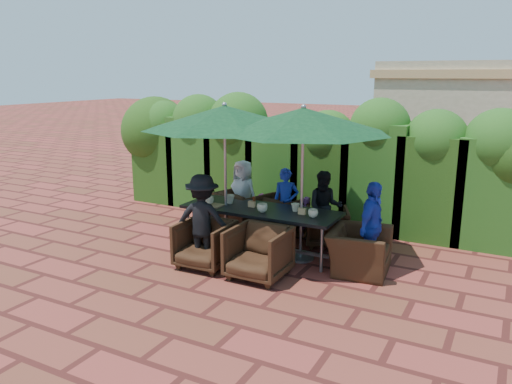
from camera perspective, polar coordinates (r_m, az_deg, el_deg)
The scene contains 32 objects.
ground at distance 8.36m, azimuth -0.89°, elevation -6.97°, with size 80.00×80.00×0.00m, color maroon.
dining_table at distance 8.21m, azimuth 0.52°, elevation -2.38°, with size 2.62×0.90×0.75m.
umbrella_left at distance 8.16m, azimuth -3.60°, elevation 8.49°, with size 2.69×2.69×2.46m.
umbrella_right at distance 7.64m, azimuth 5.43°, elevation 8.12°, with size 2.68×2.68×2.46m.
chair_far_left at distance 9.35m, azimuth -1.42°, elevation -1.97°, with size 0.84×0.79×0.86m, color black.
chair_far_mid at distance 9.23m, azimuth 2.87°, elevation -2.41°, with size 0.77×0.72×0.80m, color black.
chair_far_right at distance 8.71m, azimuth 8.12°, elevation -3.71°, with size 0.71×0.66×0.73m, color black.
chair_near_left at distance 7.71m, azimuth -5.87°, elevation -5.69°, with size 0.77×0.72×0.79m, color black.
chair_near_right at distance 7.26m, azimuth 0.28°, elevation -6.67°, with size 0.81×0.76×0.83m, color black.
chair_end_right at distance 7.64m, azimuth 11.72°, elevation -5.81°, with size 0.98×0.64×0.86m, color black.
adult_far_left at distance 9.52m, azimuth -1.49°, elevation -0.27°, with size 0.65×0.39×1.32m, color silver.
adult_far_mid at distance 8.99m, azimuth 3.42°, elevation -1.28°, with size 0.46×0.37×1.27m, color #2035AF.
adult_far_right at distance 8.78m, azimuth 7.87°, elevation -1.73°, with size 0.61×0.37×1.27m, color black.
adult_near_left at distance 7.73m, azimuth -6.11°, elevation -3.19°, with size 0.91×0.42×1.43m, color black.
adult_end_right at distance 7.61m, azimuth 13.08°, elevation -3.93°, with size 0.81×0.40×1.37m, color #2035AF.
child_left at distance 9.33m, azimuth 0.57°, elevation -2.40°, with size 0.27×0.22×0.74m, color #D14992.
child_right at distance 9.05m, azimuth 5.68°, elevation -2.91°, with size 0.27×0.22×0.76m, color #854495.
pedestrian_a at distance 11.54m, azimuth 16.31°, elevation 2.15°, with size 1.43×0.51×1.54m, color #248726.
pedestrian_b at distance 11.44m, azimuth 20.51°, elevation 2.05°, with size 0.79×0.49×1.66m, color #D14992.
pedestrian_c at distance 11.32m, azimuth 26.70°, elevation 1.76°, with size 1.16×0.53×1.81m, color gray.
cup_a at distance 8.46m, azimuth -5.42°, elevation -0.96°, with size 0.17×0.17×0.14m, color beige.
cup_b at distance 8.49m, azimuth -2.99°, elevation -0.84°, with size 0.16×0.16×0.15m, color beige.
cup_c at distance 7.96m, azimuth 0.72°, elevation -1.82°, with size 0.17×0.17×0.14m, color beige.
cup_d at distance 8.03m, azimuth 4.51°, elevation -1.77°, with size 0.14×0.14×0.13m, color beige.
cup_e at distance 7.73m, azimuth 6.53°, elevation -2.43°, with size 0.16×0.16×0.12m, color beige.
ketchup_bottle at distance 8.27m, azimuth -0.21°, elevation -1.12°, with size 0.04×0.04×0.17m, color #B20C0A.
sauce_bottle at distance 8.26m, azimuth -0.18°, elevation -1.15°, with size 0.04×0.04×0.17m, color #4C230C.
serving_tray at distance 8.39m, azimuth -4.99°, elevation -1.50°, with size 0.35×0.25×0.02m, color #916946.
number_block_left at distance 8.26m, azimuth -0.47°, elevation -1.39°, with size 0.12×0.06×0.10m, color tan.
number_block_right at distance 7.87m, azimuth 5.28°, elevation -2.20°, with size 0.12×0.06×0.10m, color tan.
hedge_wall at distance 10.12m, azimuth 4.56°, elevation 4.54°, with size 9.10×1.60×2.54m.
building at distance 13.92m, azimuth 26.83°, elevation 6.59°, with size 6.20×3.08×3.20m.
Camera 1 is at (3.79, -6.86, 2.90)m, focal length 35.00 mm.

